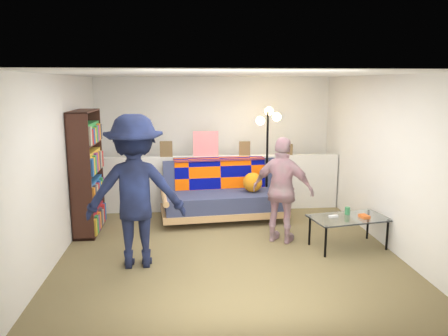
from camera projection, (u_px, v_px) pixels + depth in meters
name	position (u px, v px, depth m)	size (l,w,h in m)	color
ground	(227.00, 245.00, 6.27)	(5.00, 5.00, 0.00)	brown
room_shell	(224.00, 126.00, 6.41)	(4.60, 5.05, 2.45)	silver
half_wall_ledge	(217.00, 183.00, 7.93)	(4.45, 0.15, 1.00)	silver
ledge_decor	(204.00, 146.00, 7.76)	(2.97, 0.02, 0.45)	brown
futon_sofa	(224.00, 195.00, 7.42)	(2.15, 1.17, 0.89)	tan
bookshelf	(87.00, 176.00, 6.71)	(0.31, 0.94, 1.89)	#321710
coffee_table	(349.00, 219.00, 6.11)	(1.14, 0.76, 0.55)	black
floor_lamp	(268.00, 139.00, 7.59)	(0.41, 0.34, 1.88)	black
person_left	(135.00, 192.00, 5.42)	(1.24, 0.71, 1.92)	black
person_right	(283.00, 190.00, 6.27)	(0.90, 0.38, 1.54)	pink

